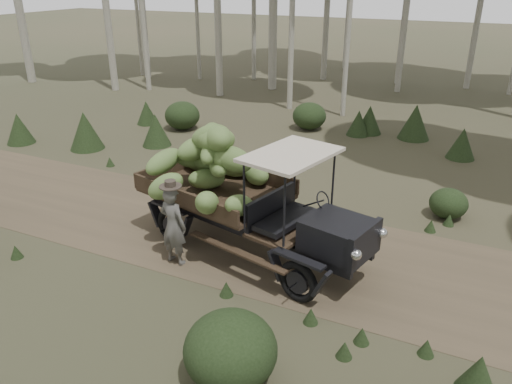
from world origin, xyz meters
TOP-DOWN VIEW (x-y plane):
  - ground at (0.00, 0.00)m, footprint 120.00×120.00m
  - dirt_track at (0.00, 0.00)m, footprint 70.00×4.00m
  - banana_truck at (1.20, -0.31)m, footprint 5.68×3.10m
  - farmer at (0.45, -1.51)m, footprint 0.68×0.52m
  - undergrowth at (1.11, 0.18)m, footprint 22.22×21.68m

SIDE VIEW (x-z plane):
  - ground at x=0.00m, z-range 0.00..0.00m
  - dirt_track at x=0.00m, z-range 0.00..0.01m
  - undergrowth at x=1.11m, z-range -0.12..1.18m
  - farmer at x=0.45m, z-range -0.05..1.81m
  - banana_truck at x=1.20m, z-range 0.18..2.96m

